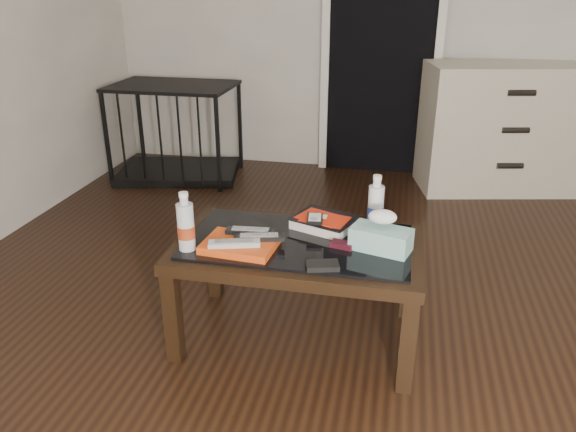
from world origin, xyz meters
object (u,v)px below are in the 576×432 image
dresser (509,128)px  textbook (325,222)px  water_bottle_left (185,221)px  pet_crate (177,147)px  water_bottle_right (376,202)px  tissue_box (381,239)px  coffee_table (298,254)px

dresser → textbook: dresser is taller
textbook → water_bottle_left: size_ratio=1.05×
dresser → water_bottle_left: bearing=-135.4°
pet_crate → textbook: pet_crate is taller
pet_crate → textbook: (1.41, -1.78, 0.25)m
textbook → water_bottle_left: (-0.50, -0.32, 0.10)m
pet_crate → water_bottle_right: bearing=-58.5°
pet_crate → tissue_box: pet_crate is taller
water_bottle_left → water_bottle_right: 0.79m
water_bottle_right → water_bottle_left: bearing=-153.8°
dresser → pet_crate: dresser is taller
coffee_table → water_bottle_right: (0.29, 0.18, 0.18)m
dresser → pet_crate: (-2.45, -0.23, -0.22)m
dresser → water_bottle_right: bearing=-124.7°
tissue_box → water_bottle_left: bearing=-152.7°
dresser → tissue_box: bearing=-122.0°
textbook → tissue_box: bearing=-13.2°
textbook → water_bottle_left: water_bottle_left is taller
pet_crate → tissue_box: 2.57m
pet_crate → tissue_box: (1.65, -1.94, 0.28)m
textbook → water_bottle_right: 0.23m
coffee_table → tissue_box: bearing=-2.8°
water_bottle_right → tissue_box: size_ratio=1.03×
water_bottle_left → tissue_box: bearing=11.3°
coffee_table → pet_crate: 2.34m
textbook → tissue_box: size_ratio=1.09×
coffee_table → tissue_box: 0.35m
dresser → textbook: bearing=-129.3°
dresser → pet_crate: bearing=173.5°
coffee_table → textbook: size_ratio=4.00×
pet_crate → water_bottle_left: size_ratio=4.20×
textbook → water_bottle_right: (0.21, 0.03, 0.10)m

